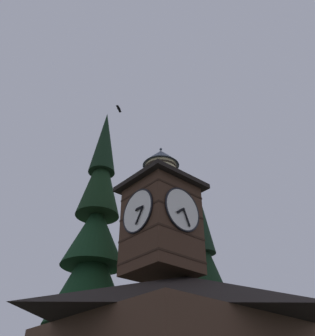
{
  "coord_description": "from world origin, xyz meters",
  "views": [
    {
      "loc": [
        12.2,
        11.81,
        2.29
      ],
      "look_at": [
        1.55,
        -0.43,
        12.85
      ],
      "focal_mm": 38.68,
      "sensor_mm": 36.0,
      "label": 1
    }
  ],
  "objects_px": {
    "pine_tree_aside": "(209,328)",
    "flying_bird_high": "(119,109)",
    "clock_tower": "(161,216)",
    "pine_tree_behind": "(91,274)"
  },
  "relations": [
    {
      "from": "pine_tree_aside",
      "to": "flying_bird_high",
      "type": "height_order",
      "value": "flying_bird_high"
    },
    {
      "from": "clock_tower",
      "to": "flying_bird_high",
      "type": "bearing_deg",
      "value": -31.89
    },
    {
      "from": "clock_tower",
      "to": "flying_bird_high",
      "type": "relative_size",
      "value": 12.25
    },
    {
      "from": "clock_tower",
      "to": "pine_tree_behind",
      "type": "xyz_separation_m",
      "value": [
        0.99,
        -4.69,
        -2.07
      ]
    },
    {
      "from": "clock_tower",
      "to": "pine_tree_aside",
      "type": "height_order",
      "value": "pine_tree_aside"
    },
    {
      "from": "clock_tower",
      "to": "pine_tree_behind",
      "type": "bearing_deg",
      "value": -78.13
    },
    {
      "from": "flying_bird_high",
      "to": "clock_tower",
      "type": "bearing_deg",
      "value": 148.11
    },
    {
      "from": "pine_tree_behind",
      "to": "pine_tree_aside",
      "type": "bearing_deg",
      "value": 175.19
    },
    {
      "from": "pine_tree_behind",
      "to": "flying_bird_high",
      "type": "height_order",
      "value": "pine_tree_behind"
    },
    {
      "from": "pine_tree_aside",
      "to": "flying_bird_high",
      "type": "distance_m",
      "value": 14.93
    }
  ]
}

